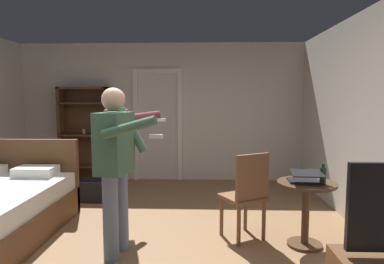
# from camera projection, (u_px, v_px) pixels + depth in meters

# --- Properties ---
(ground_plane) EXTENTS (7.05, 7.05, 0.00)m
(ground_plane) POSITION_uv_depth(u_px,v_px,m) (123.00, 255.00, 3.44)
(ground_plane) COLOR olive
(wall_back) EXTENTS (5.59, 0.12, 2.61)m
(wall_back) POSITION_uv_depth(u_px,v_px,m) (162.00, 112.00, 6.55)
(wall_back) COLOR beige
(wall_back) RESTS_ON ground_plane
(doorway_frame) EXTENTS (0.93, 0.08, 2.13)m
(doorway_frame) POSITION_uv_depth(u_px,v_px,m) (158.00, 117.00, 6.48)
(doorway_frame) COLOR white
(doorway_frame) RESTS_ON ground_plane
(bookshelf) EXTENTS (0.94, 0.32, 1.78)m
(bookshelf) POSITION_uv_depth(u_px,v_px,m) (86.00, 131.00, 6.41)
(bookshelf) COLOR #4C331E
(bookshelf) RESTS_ON ground_plane
(side_table) EXTENTS (0.61, 0.61, 0.70)m
(side_table) POSITION_uv_depth(u_px,v_px,m) (306.00, 203.00, 3.62)
(side_table) COLOR #4C331E
(side_table) RESTS_ON ground_plane
(laptop) EXTENTS (0.33, 0.34, 0.15)m
(laptop) POSITION_uv_depth(u_px,v_px,m) (305.00, 178.00, 3.55)
(laptop) COLOR black
(laptop) RESTS_ON side_table
(bottle_on_table) EXTENTS (0.06, 0.06, 0.22)m
(bottle_on_table) POSITION_uv_depth(u_px,v_px,m) (323.00, 175.00, 3.50)
(bottle_on_table) COLOR #1C361C
(bottle_on_table) RESTS_ON side_table
(wooden_chair) EXTENTS (0.57, 0.57, 0.99)m
(wooden_chair) POSITION_uv_depth(u_px,v_px,m) (247.00, 193.00, 3.76)
(wooden_chair) COLOR brown
(wooden_chair) RESTS_ON ground_plane
(person_blue_shirt) EXTENTS (0.69, 0.67, 1.69)m
(person_blue_shirt) POSITION_uv_depth(u_px,v_px,m) (116.00, 160.00, 3.36)
(person_blue_shirt) COLOR slate
(person_blue_shirt) RESTS_ON ground_plane
(person_striped_shirt) EXTENTS (0.78, 0.62, 1.69)m
(person_striped_shirt) POSITION_uv_depth(u_px,v_px,m) (118.00, 149.00, 4.05)
(person_striped_shirt) COLOR tan
(person_striped_shirt) RESTS_ON ground_plane
(suitcase_dark) EXTENTS (0.56, 0.35, 0.32)m
(suitcase_dark) POSITION_uv_depth(u_px,v_px,m) (89.00, 190.00, 5.27)
(suitcase_dark) COLOR black
(suitcase_dark) RESTS_ON ground_plane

